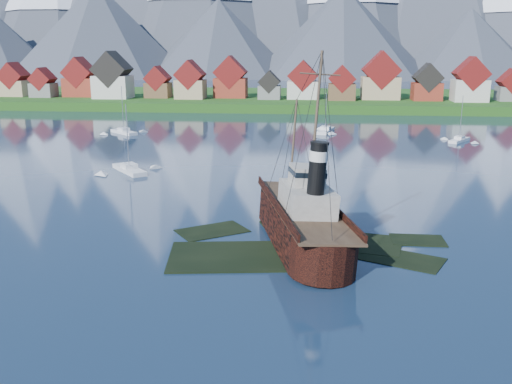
# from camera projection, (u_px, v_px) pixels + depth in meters

# --- Properties ---
(ground) EXTENTS (1400.00, 1400.00, 0.00)m
(ground) POSITION_uv_depth(u_px,v_px,m) (284.00, 251.00, 61.74)
(ground) COLOR #162840
(ground) RESTS_ON ground
(shoal) EXTENTS (31.71, 21.24, 1.14)m
(shoal) POSITION_uv_depth(u_px,v_px,m) (301.00, 248.00, 63.72)
(shoal) COLOR black
(shoal) RESTS_ON ground
(shore_bank) EXTENTS (600.00, 80.00, 3.20)m
(shore_bank) POSITION_uv_depth(u_px,v_px,m) (308.00, 103.00, 225.57)
(shore_bank) COLOR #1C4F16
(shore_bank) RESTS_ON ground
(seawall) EXTENTS (600.00, 2.50, 2.00)m
(seawall) POSITION_uv_depth(u_px,v_px,m) (307.00, 114.00, 188.95)
(seawall) COLOR #3F3D38
(seawall) RESTS_ON ground
(town) EXTENTS (250.96, 16.69, 17.30)m
(town) POSITION_uv_depth(u_px,v_px,m) (218.00, 82.00, 209.53)
(town) COLOR maroon
(town) RESTS_ON ground
(tugboat_wreck) EXTENTS (6.54, 28.19, 22.34)m
(tugboat_wreck) POSITION_uv_depth(u_px,v_px,m) (301.00, 216.00, 64.65)
(tugboat_wreck) COLOR black
(tugboat_wreck) RESTS_ON ground
(sailboat_a) EXTENTS (8.46, 9.57, 12.52)m
(sailboat_a) POSITION_uv_depth(u_px,v_px,m) (129.00, 170.00, 100.89)
(sailboat_a) COLOR white
(sailboat_a) RESTS_ON ground
(sailboat_c) EXTENTS (8.78, 8.38, 12.52)m
(sailboat_c) POSITION_uv_depth(u_px,v_px,m) (124.00, 133.00, 145.29)
(sailboat_c) COLOR white
(sailboat_c) RESTS_ON ground
(sailboat_d) EXTENTS (6.31, 7.86, 11.12)m
(sailboat_d) POSITION_uv_depth(u_px,v_px,m) (459.00, 141.00, 133.01)
(sailboat_d) COLOR white
(sailboat_d) RESTS_ON ground
(sailboat_e) EXTENTS (5.06, 11.15, 12.55)m
(sailboat_e) POSITION_uv_depth(u_px,v_px,m) (325.00, 131.00, 147.98)
(sailboat_e) COLOR white
(sailboat_e) RESTS_ON ground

